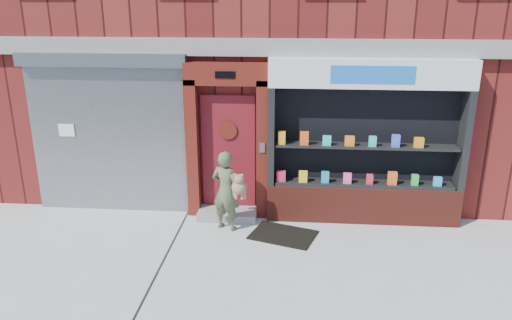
# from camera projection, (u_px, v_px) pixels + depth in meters

# --- Properties ---
(ground) EXTENTS (80.00, 80.00, 0.00)m
(ground) POSITION_uv_depth(u_px,v_px,m) (261.00, 265.00, 7.79)
(ground) COLOR #9E9E99
(ground) RESTS_ON ground
(shutter_bay) EXTENTS (3.10, 0.30, 3.04)m
(shutter_bay) POSITION_uv_depth(u_px,v_px,m) (108.00, 124.00, 9.31)
(shutter_bay) COLOR gray
(shutter_bay) RESTS_ON ground
(red_door_bay) EXTENTS (1.52, 0.58, 2.90)m
(red_door_bay) POSITION_uv_depth(u_px,v_px,m) (228.00, 141.00, 9.15)
(red_door_bay) COLOR #4C120D
(red_door_bay) RESTS_ON ground
(pharmacy_bay) EXTENTS (3.50, 0.41, 3.00)m
(pharmacy_bay) POSITION_uv_depth(u_px,v_px,m) (365.00, 150.00, 8.94)
(pharmacy_bay) COLOR maroon
(pharmacy_bay) RESTS_ON ground
(woman) EXTENTS (0.69, 0.52, 1.46)m
(woman) POSITION_uv_depth(u_px,v_px,m) (227.00, 190.00, 8.79)
(woman) COLOR #4F5739
(woman) RESTS_ON ground
(doormat) EXTENTS (1.27, 1.06, 0.03)m
(doormat) POSITION_uv_depth(u_px,v_px,m) (283.00, 235.00, 8.75)
(doormat) COLOR black
(doormat) RESTS_ON ground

